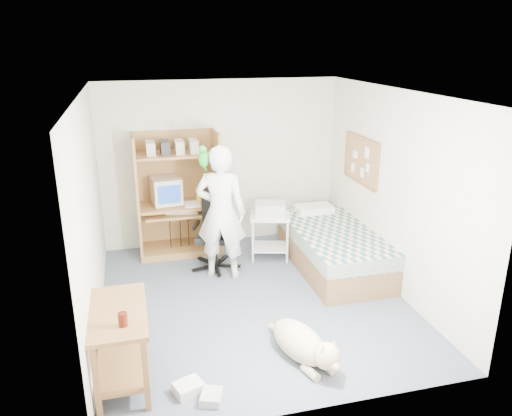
# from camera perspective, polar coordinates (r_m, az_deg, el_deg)

# --- Properties ---
(floor) EXTENTS (4.00, 4.00, 0.00)m
(floor) POSITION_cam_1_polar(r_m,az_deg,el_deg) (6.26, -0.31, -10.40)
(floor) COLOR #4D5969
(floor) RESTS_ON ground
(wall_back) EXTENTS (3.60, 0.02, 2.50)m
(wall_back) POSITION_cam_1_polar(r_m,az_deg,el_deg) (7.63, -4.01, 5.09)
(wall_back) COLOR beige
(wall_back) RESTS_ON floor
(wall_right) EXTENTS (0.02, 4.00, 2.50)m
(wall_right) POSITION_cam_1_polar(r_m,az_deg,el_deg) (6.41, 15.48, 1.77)
(wall_right) COLOR beige
(wall_right) RESTS_ON floor
(wall_left) EXTENTS (0.02, 4.00, 2.50)m
(wall_left) POSITION_cam_1_polar(r_m,az_deg,el_deg) (5.62, -18.45, -0.92)
(wall_left) COLOR beige
(wall_left) RESTS_ON floor
(ceiling) EXTENTS (3.60, 4.00, 0.02)m
(ceiling) POSITION_cam_1_polar(r_m,az_deg,el_deg) (5.49, -0.36, 13.03)
(ceiling) COLOR white
(ceiling) RESTS_ON wall_back
(computer_hutch) EXTENTS (1.20, 0.63, 1.80)m
(computer_hutch) POSITION_cam_1_polar(r_m,az_deg,el_deg) (7.41, -8.88, 1.03)
(computer_hutch) COLOR brown
(computer_hutch) RESTS_ON floor
(bed) EXTENTS (1.02, 2.02, 0.66)m
(bed) POSITION_cam_1_polar(r_m,az_deg,el_deg) (7.04, 8.79, -4.57)
(bed) COLOR brown
(bed) RESTS_ON floor
(side_desk) EXTENTS (0.50, 1.00, 0.75)m
(side_desk) POSITION_cam_1_polar(r_m,az_deg,el_deg) (4.84, -15.27, -13.88)
(side_desk) COLOR brown
(side_desk) RESTS_ON floor
(corkboard) EXTENTS (0.04, 0.94, 0.66)m
(corkboard) POSITION_cam_1_polar(r_m,az_deg,el_deg) (7.11, 11.89, 5.37)
(corkboard) COLOR olive
(corkboard) RESTS_ON wall_right
(office_chair) EXTENTS (0.62, 0.63, 1.08)m
(office_chair) POSITION_cam_1_polar(r_m,az_deg,el_deg) (6.98, -4.63, -3.73)
(office_chair) COLOR black
(office_chair) RESTS_ON floor
(person) EXTENTS (0.76, 0.63, 1.80)m
(person) POSITION_cam_1_polar(r_m,az_deg,el_deg) (6.52, -4.02, -0.54)
(person) COLOR white
(person) RESTS_ON floor
(parrot) EXTENTS (0.13, 0.23, 0.36)m
(parrot) POSITION_cam_1_polar(r_m,az_deg,el_deg) (6.30, -6.01, 5.77)
(parrot) COLOR #148C24
(parrot) RESTS_ON person
(dog) EXTENTS (0.57, 1.10, 0.42)m
(dog) POSITION_cam_1_polar(r_m,az_deg,el_deg) (5.14, 5.41, -15.17)
(dog) COLOR #CBAA88
(dog) RESTS_ON floor
(printer_cart) EXTENTS (0.66, 0.58, 0.67)m
(printer_cart) POSITION_cam_1_polar(r_m,az_deg,el_deg) (7.20, 1.61, -2.45)
(printer_cart) COLOR white
(printer_cart) RESTS_ON floor
(printer) EXTENTS (0.49, 0.42, 0.18)m
(printer) POSITION_cam_1_polar(r_m,az_deg,el_deg) (7.10, 1.63, -0.07)
(printer) COLOR #B7B7B2
(printer) RESTS_ON printer_cart
(crt_monitor) EXTENTS (0.46, 0.48, 0.38)m
(crt_monitor) POSITION_cam_1_polar(r_m,az_deg,el_deg) (7.36, -10.25, 1.99)
(crt_monitor) COLOR beige
(crt_monitor) RESTS_ON computer_hutch
(keyboard) EXTENTS (0.47, 0.22, 0.03)m
(keyboard) POSITION_cam_1_polar(r_m,az_deg,el_deg) (7.31, -8.48, -0.44)
(keyboard) COLOR beige
(keyboard) RESTS_ON computer_hutch
(pencil_cup) EXTENTS (0.08, 0.08, 0.12)m
(pencil_cup) POSITION_cam_1_polar(r_m,az_deg,el_deg) (7.36, -6.49, 1.01)
(pencil_cup) COLOR gold
(pencil_cup) RESTS_ON computer_hutch
(drink_glass) EXTENTS (0.08, 0.08, 0.12)m
(drink_glass) POSITION_cam_1_polar(r_m,az_deg,el_deg) (4.44, -14.97, -12.20)
(drink_glass) COLOR #41150A
(drink_glass) RESTS_ON side_desk
(floor_box_a) EXTENTS (0.30, 0.27, 0.10)m
(floor_box_a) POSITION_cam_1_polar(r_m,az_deg,el_deg) (4.84, -7.74, -19.70)
(floor_box_a) COLOR white
(floor_box_a) RESTS_ON floor
(floor_box_b) EXTENTS (0.24, 0.27, 0.08)m
(floor_box_b) POSITION_cam_1_polar(r_m,az_deg,el_deg) (4.74, -5.12, -20.70)
(floor_box_b) COLOR #B7B7B2
(floor_box_b) RESTS_ON floor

